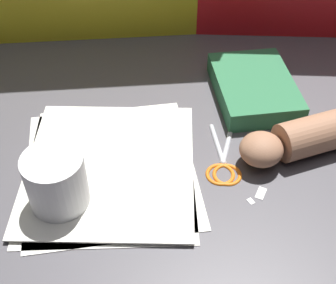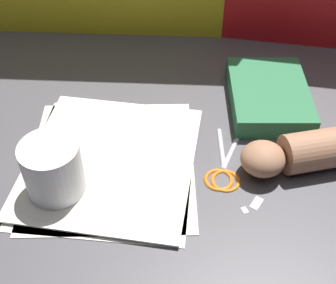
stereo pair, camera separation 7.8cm
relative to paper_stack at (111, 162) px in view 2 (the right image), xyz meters
The scene contains 8 objects.
ground_plane 0.12m from the paper_stack, 18.92° to the right, with size 6.00×6.00×0.00m, color #4C494F.
paper_stack is the anchor object (origin of this frame).
book_closed 0.34m from the paper_stack, 33.08° to the left, with size 0.17×0.22×0.04m.
scissors 0.20m from the paper_stack, ahead, with size 0.08×0.16×0.01m.
hand_forearm 0.39m from the paper_stack, ahead, with size 0.33×0.16×0.07m.
paper_scrap_near 0.25m from the paper_stack, 20.15° to the right, with size 0.01×0.02×0.00m.
paper_scrap_mid 0.26m from the paper_stack, 15.38° to the right, with size 0.02×0.03×0.00m.
mug 0.11m from the paper_stack, 137.62° to the right, with size 0.10×0.10×0.10m.
Camera 2 is at (0.03, -0.52, 0.60)m, focal length 50.00 mm.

